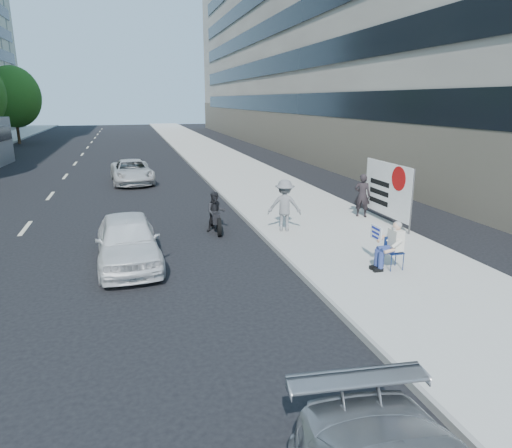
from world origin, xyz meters
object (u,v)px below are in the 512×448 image
object	(u,v)px
jogger	(285,205)
protest_banner	(387,189)
white_sedan_near	(128,240)
motorcycle	(216,214)
seated_protester	(391,243)
white_sedan_far	(132,172)
pedestrian_woman	(362,195)

from	to	relation	value
jogger	protest_banner	distance (m)	3.90
jogger	white_sedan_near	size ratio (longest dim) A/B	0.42
white_sedan_near	motorcycle	size ratio (longest dim) A/B	2.03
motorcycle	seated_protester	bearing A→B (deg)	-48.67
protest_banner	motorcycle	world-z (taller)	protest_banner
white_sedan_near	white_sedan_far	distance (m)	13.48
white_sedan_near	white_sedan_far	size ratio (longest dim) A/B	0.90
seated_protester	white_sedan_far	bearing A→B (deg)	111.59
seated_protester	pedestrian_woman	size ratio (longest dim) A/B	0.79
pedestrian_woman	motorcycle	distance (m)	5.71
seated_protester	jogger	xyz separation A→B (m)	(-1.49, 4.25, 0.16)
white_sedan_far	motorcycle	size ratio (longest dim) A/B	2.25
protest_banner	white_sedan_far	distance (m)	14.82
jogger	seated_protester	bearing A→B (deg)	128.42
seated_protester	protest_banner	world-z (taller)	protest_banner
white_sedan_near	protest_banner	bearing A→B (deg)	7.21
white_sedan_near	white_sedan_far	bearing A→B (deg)	86.21
motorcycle	white_sedan_far	bearing A→B (deg)	110.29
white_sedan_far	white_sedan_near	bearing A→B (deg)	-95.58
seated_protester	protest_banner	size ratio (longest dim) A/B	0.43
jogger	motorcycle	world-z (taller)	jogger
white_sedan_near	jogger	bearing A→B (deg)	14.69
seated_protester	white_sedan_near	distance (m)	7.18
white_sedan_far	motorcycle	xyz separation A→B (m)	(2.69, -10.84, -0.00)
white_sedan_near	motorcycle	world-z (taller)	motorcycle
seated_protester	jogger	size ratio (longest dim) A/B	0.74
white_sedan_near	white_sedan_far	world-z (taller)	white_sedan_near
protest_banner	white_sedan_near	distance (m)	9.23
seated_protester	protest_banner	xyz separation A→B (m)	(2.39, 4.19, 0.53)
seated_protester	jogger	distance (m)	4.50
pedestrian_woman	protest_banner	bearing A→B (deg)	145.80
white_sedan_far	jogger	bearing A→B (deg)	-71.92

